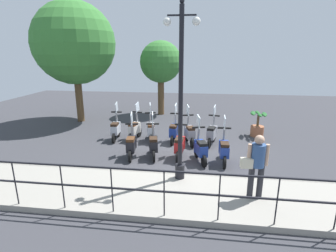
% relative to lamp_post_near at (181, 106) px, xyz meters
% --- Properties ---
extents(ground_plane, '(28.00, 28.00, 0.00)m').
position_rel_lamp_post_near_xyz_m(ground_plane, '(2.40, 0.17, -2.21)').
color(ground_plane, '#38383D').
extents(promenade_walkway, '(2.20, 20.00, 0.15)m').
position_rel_lamp_post_near_xyz_m(promenade_walkway, '(-0.75, 0.17, -2.13)').
color(promenade_walkway, gray).
rests_on(promenade_walkway, ground_plane).
extents(fence_railing, '(0.04, 16.03, 1.07)m').
position_rel_lamp_post_near_xyz_m(fence_railing, '(-1.80, 0.17, -1.32)').
color(fence_railing, black).
rests_on(fence_railing, promenade_walkway).
extents(lamp_post_near, '(0.26, 0.90, 4.62)m').
position_rel_lamp_post_near_xyz_m(lamp_post_near, '(0.00, 0.00, 0.00)').
color(lamp_post_near, black).
rests_on(lamp_post_near, promenade_walkway).
extents(pedestrian_with_bag, '(0.34, 0.64, 1.59)m').
position_rel_lamp_post_near_xyz_m(pedestrian_with_bag, '(-0.79, -1.86, -1.13)').
color(pedestrian_with_bag, '#28282D').
rests_on(pedestrian_with_bag, promenade_walkway).
extents(tree_large, '(4.03, 4.03, 5.97)m').
position_rel_lamp_post_near_xyz_m(tree_large, '(6.11, 5.81, 1.74)').
color(tree_large, brown).
rests_on(tree_large, ground_plane).
extents(tree_distant, '(2.33, 2.33, 4.17)m').
position_rel_lamp_post_near_xyz_m(tree_distant, '(8.22, 1.83, 0.76)').
color(tree_distant, brown).
rests_on(tree_distant, ground_plane).
extents(potted_palm, '(1.06, 0.66, 1.05)m').
position_rel_lamp_post_near_xyz_m(potted_palm, '(4.66, -2.97, -1.76)').
color(potted_palm, '#9E5B3D').
rests_on(potted_palm, ground_plane).
extents(scooter_near_0, '(1.23, 0.44, 1.54)m').
position_rel_lamp_post_near_xyz_m(scooter_near_0, '(1.53, -1.31, -1.73)').
color(scooter_near_0, black).
rests_on(scooter_near_0, ground_plane).
extents(scooter_near_1, '(1.19, 0.55, 1.54)m').
position_rel_lamp_post_near_xyz_m(scooter_near_1, '(1.51, -0.55, -1.73)').
color(scooter_near_1, black).
rests_on(scooter_near_1, ground_plane).
extents(scooter_near_2, '(1.23, 0.44, 1.54)m').
position_rel_lamp_post_near_xyz_m(scooter_near_2, '(1.77, 0.16, -1.73)').
color(scooter_near_2, black).
rests_on(scooter_near_2, ground_plane).
extents(scooter_near_3, '(1.22, 0.50, 1.54)m').
position_rel_lamp_post_near_xyz_m(scooter_near_3, '(1.73, 1.07, -1.73)').
color(scooter_near_3, black).
rests_on(scooter_near_3, ground_plane).
extents(scooter_near_4, '(1.23, 0.45, 1.54)m').
position_rel_lamp_post_near_xyz_m(scooter_near_4, '(1.61, 1.82, -1.73)').
color(scooter_near_4, black).
rests_on(scooter_near_4, ground_plane).
extents(scooter_far_0, '(1.21, 0.51, 1.54)m').
position_rel_lamp_post_near_xyz_m(scooter_far_0, '(3.27, -0.98, -1.73)').
color(scooter_far_0, black).
rests_on(scooter_far_0, ground_plane).
extents(scooter_far_1, '(1.20, 0.55, 1.54)m').
position_rel_lamp_post_near_xyz_m(scooter_far_1, '(3.21, -0.10, -1.73)').
color(scooter_far_1, black).
rests_on(scooter_far_1, ground_plane).
extents(scooter_far_2, '(1.23, 0.44, 1.54)m').
position_rel_lamp_post_near_xyz_m(scooter_far_2, '(3.39, 0.53, -1.73)').
color(scooter_far_2, black).
rests_on(scooter_far_2, ground_plane).
extents(scooter_far_3, '(1.22, 0.51, 1.54)m').
position_rel_lamp_post_near_xyz_m(scooter_far_3, '(3.40, 1.49, -1.73)').
color(scooter_far_3, black).
rests_on(scooter_far_3, ground_plane).
extents(scooter_far_4, '(1.23, 0.47, 1.54)m').
position_rel_lamp_post_near_xyz_m(scooter_far_4, '(3.45, 2.18, -1.73)').
color(scooter_far_4, black).
rests_on(scooter_far_4, ground_plane).
extents(scooter_far_5, '(1.23, 0.44, 1.54)m').
position_rel_lamp_post_near_xyz_m(scooter_far_5, '(3.35, 2.96, -1.73)').
color(scooter_far_5, black).
rests_on(scooter_far_5, ground_plane).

